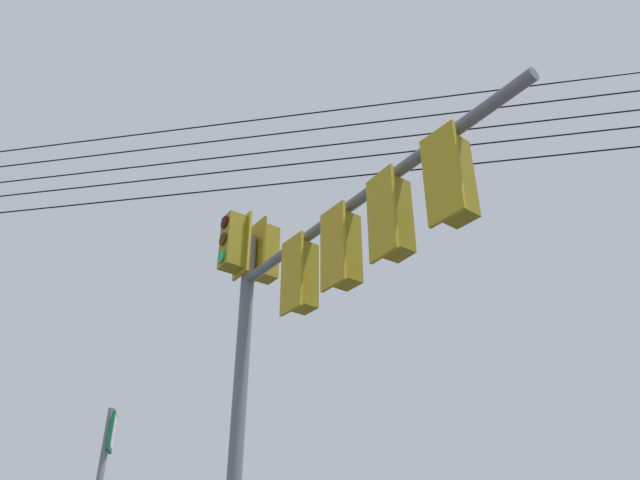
{
  "coord_description": "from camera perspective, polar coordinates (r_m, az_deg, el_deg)",
  "views": [
    {
      "loc": [
        -8.18,
        -1.91,
        1.51
      ],
      "look_at": [
        -1.61,
        -0.89,
        5.38
      ],
      "focal_mm": 34.0,
      "sensor_mm": 36.0,
      "label": 1
    }
  ],
  "objects": [
    {
      "name": "overhead_wire_span",
      "position": [
        10.91,
        -12.9,
        7.28
      ],
      "size": [
        1.37,
        29.75,
        2.01
      ],
      "color": "black"
    },
    {
      "name": "signal_mast_assembly",
      "position": [
        7.72,
        -1.84,
        -4.8
      ],
      "size": [
        4.14,
        4.11,
        6.64
      ],
      "color": "slate",
      "rests_on": "ground"
    }
  ]
}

